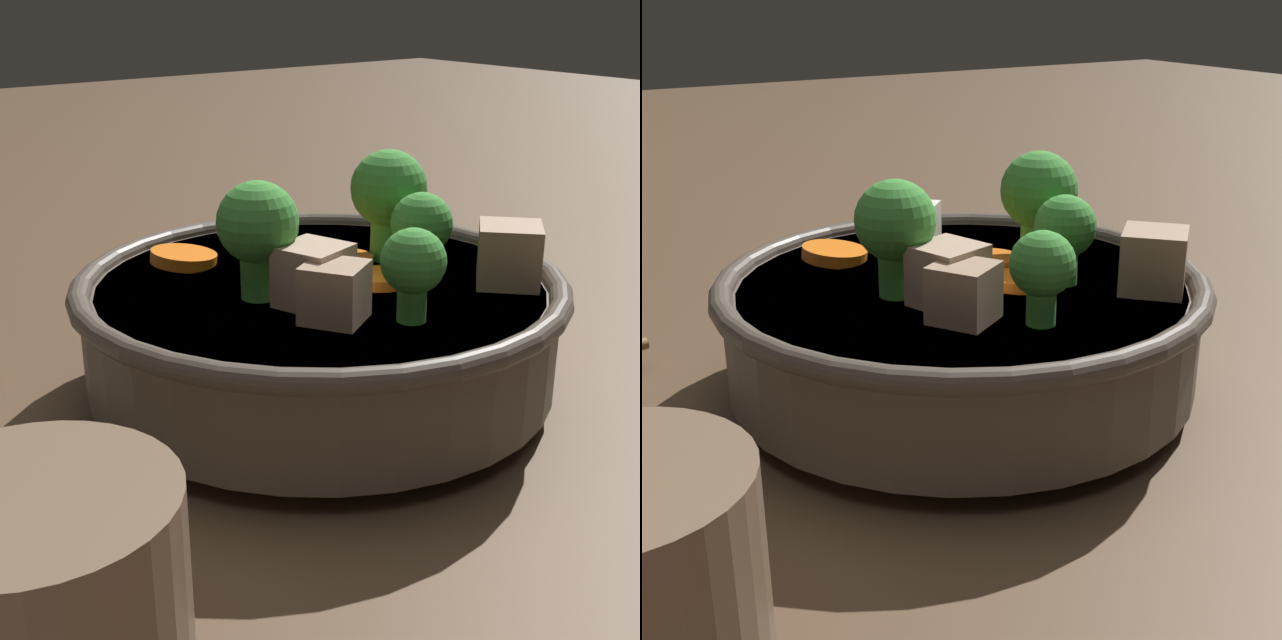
# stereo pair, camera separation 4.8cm
# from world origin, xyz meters

# --- Properties ---
(ground_plane) EXTENTS (3.00, 3.00, 0.00)m
(ground_plane) POSITION_xyz_m (0.00, 0.00, 0.00)
(ground_plane) COLOR #4C3826
(stirfry_bowl) EXTENTS (0.26, 0.26, 0.13)m
(stirfry_bowl) POSITION_xyz_m (-0.00, -0.00, 0.05)
(stirfry_bowl) COLOR #51473D
(stirfry_bowl) RESTS_ON ground_plane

